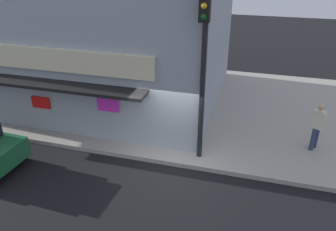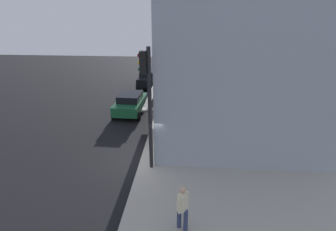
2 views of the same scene
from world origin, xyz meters
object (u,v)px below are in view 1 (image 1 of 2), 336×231
at_px(fire_hydrant, 5,110).
at_px(trash_can, 96,122).
at_px(traffic_light, 203,55).
at_px(pedestrian, 317,125).
at_px(potted_plant_by_window, 139,113).

bearing_deg(fire_hydrant, trash_can, -0.53).
height_order(traffic_light, pedestrian, traffic_light).
height_order(traffic_light, potted_plant_by_window, traffic_light).
bearing_deg(pedestrian, traffic_light, -156.39).
distance_m(fire_hydrant, potted_plant_by_window, 5.98).
relative_size(fire_hydrant, pedestrian, 0.42).
relative_size(trash_can, potted_plant_by_window, 0.99).
distance_m(traffic_light, potted_plant_by_window, 4.77).
relative_size(traffic_light, trash_can, 6.84).
bearing_deg(pedestrian, potted_plant_by_window, 179.23).
xyz_separation_m(traffic_light, potted_plant_by_window, (-2.94, 1.84, -3.28)).
bearing_deg(traffic_light, trash_can, 170.65).
bearing_deg(fire_hydrant, pedestrian, 4.40).
height_order(fire_hydrant, pedestrian, pedestrian).
distance_m(traffic_light, trash_can, 5.53).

